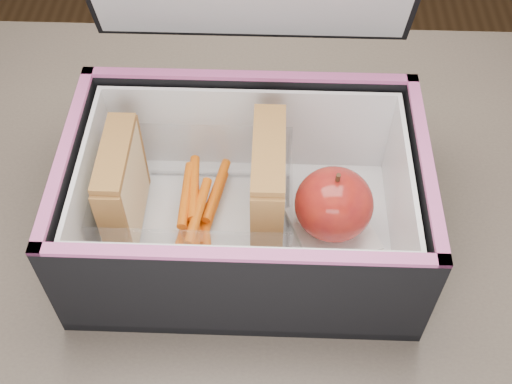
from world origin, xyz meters
TOP-DOWN VIEW (x-y plane):
  - kitchen_table at (0.00, 0.00)m, footprint 1.20×0.80m
  - lunch_bag at (-0.04, 0.05)m, footprint 0.33×0.29m
  - plastic_tub at (-0.09, 0.05)m, footprint 0.19×0.13m
  - sandwich_left at (-0.16, 0.05)m, footprint 0.03×0.10m
  - sandwich_right at (-0.02, 0.05)m, footprint 0.03×0.11m
  - carrot_sticks at (-0.09, 0.05)m, footprint 0.05×0.13m
  - paper_napkin at (0.05, 0.04)m, footprint 0.10×0.10m
  - red_apple at (0.05, 0.05)m, footprint 0.08×0.08m

SIDE VIEW (x-z plane):
  - kitchen_table at x=0.00m, z-range 0.28..1.03m
  - paper_napkin at x=0.05m, z-range 0.77..0.77m
  - carrot_sticks at x=-0.09m, z-range 0.77..0.80m
  - plastic_tub at x=-0.09m, z-range 0.77..0.84m
  - red_apple at x=0.05m, z-range 0.77..0.85m
  - sandwich_left at x=-0.16m, z-range 0.77..0.87m
  - lunch_bag at x=-0.04m, z-range 0.66..0.99m
  - sandwich_right at x=-0.02m, z-range 0.77..0.89m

